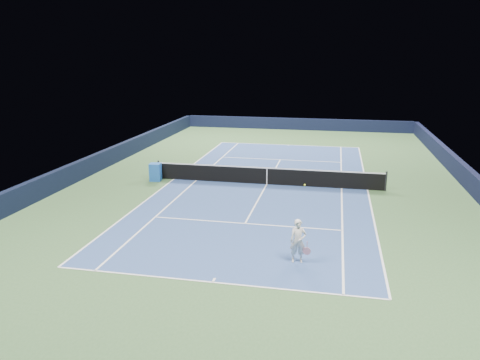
# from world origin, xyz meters

# --- Properties ---
(ground) EXTENTS (40.00, 40.00, 0.00)m
(ground) POSITION_xyz_m (0.00, 0.00, 0.00)
(ground) COLOR #35562F
(ground) RESTS_ON ground
(wall_far) EXTENTS (22.00, 0.35, 1.10)m
(wall_far) POSITION_xyz_m (0.00, 19.82, 0.55)
(wall_far) COLOR black
(wall_far) RESTS_ON ground
(wall_right) EXTENTS (0.35, 40.00, 1.10)m
(wall_right) POSITION_xyz_m (10.82, 0.00, 0.55)
(wall_right) COLOR black
(wall_right) RESTS_ON ground
(wall_left) EXTENTS (0.35, 40.00, 1.10)m
(wall_left) POSITION_xyz_m (-10.82, 0.00, 0.55)
(wall_left) COLOR black
(wall_left) RESTS_ON ground
(court_surface) EXTENTS (10.97, 23.77, 0.01)m
(court_surface) POSITION_xyz_m (0.00, 0.00, 0.00)
(court_surface) COLOR navy
(court_surface) RESTS_ON ground
(baseline_far) EXTENTS (10.97, 0.08, 0.00)m
(baseline_far) POSITION_xyz_m (0.00, 11.88, 0.01)
(baseline_far) COLOR white
(baseline_far) RESTS_ON ground
(baseline_near) EXTENTS (10.97, 0.08, 0.00)m
(baseline_near) POSITION_xyz_m (0.00, -11.88, 0.01)
(baseline_near) COLOR white
(baseline_near) RESTS_ON ground
(sideline_doubles_right) EXTENTS (0.08, 23.77, 0.00)m
(sideline_doubles_right) POSITION_xyz_m (5.49, 0.00, 0.01)
(sideline_doubles_right) COLOR white
(sideline_doubles_right) RESTS_ON ground
(sideline_doubles_left) EXTENTS (0.08, 23.77, 0.00)m
(sideline_doubles_left) POSITION_xyz_m (-5.49, 0.00, 0.01)
(sideline_doubles_left) COLOR white
(sideline_doubles_left) RESTS_ON ground
(sideline_singles_right) EXTENTS (0.08, 23.77, 0.00)m
(sideline_singles_right) POSITION_xyz_m (4.12, 0.00, 0.01)
(sideline_singles_right) COLOR white
(sideline_singles_right) RESTS_ON ground
(sideline_singles_left) EXTENTS (0.08, 23.77, 0.00)m
(sideline_singles_left) POSITION_xyz_m (-4.12, 0.00, 0.01)
(sideline_singles_left) COLOR white
(sideline_singles_left) RESTS_ON ground
(service_line_far) EXTENTS (8.23, 0.08, 0.00)m
(service_line_far) POSITION_xyz_m (0.00, 6.40, 0.01)
(service_line_far) COLOR white
(service_line_far) RESTS_ON ground
(service_line_near) EXTENTS (8.23, 0.08, 0.00)m
(service_line_near) POSITION_xyz_m (0.00, -6.40, 0.01)
(service_line_near) COLOR white
(service_line_near) RESTS_ON ground
(center_service_line) EXTENTS (0.08, 12.80, 0.00)m
(center_service_line) POSITION_xyz_m (0.00, 0.00, 0.01)
(center_service_line) COLOR white
(center_service_line) RESTS_ON ground
(center_mark_far) EXTENTS (0.08, 0.30, 0.00)m
(center_mark_far) POSITION_xyz_m (0.00, 11.73, 0.01)
(center_mark_far) COLOR white
(center_mark_far) RESTS_ON ground
(center_mark_near) EXTENTS (0.08, 0.30, 0.00)m
(center_mark_near) POSITION_xyz_m (0.00, -11.73, 0.01)
(center_mark_near) COLOR white
(center_mark_near) RESTS_ON ground
(tennis_net) EXTENTS (12.90, 0.10, 1.07)m
(tennis_net) POSITION_xyz_m (0.00, 0.00, 0.50)
(tennis_net) COLOR black
(tennis_net) RESTS_ON ground
(sponsor_cube) EXTENTS (0.69, 0.64, 1.02)m
(sponsor_cube) POSITION_xyz_m (-6.40, -0.51, 0.51)
(sponsor_cube) COLOR #1E58B4
(sponsor_cube) RESTS_ON ground
(tennis_player) EXTENTS (0.77, 1.27, 2.58)m
(tennis_player) POSITION_xyz_m (2.54, -9.79, 0.79)
(tennis_player) COLOR silver
(tennis_player) RESTS_ON ground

